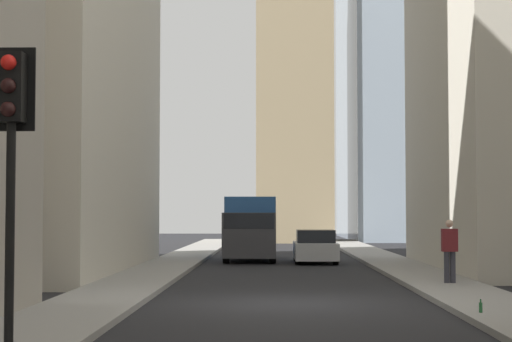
# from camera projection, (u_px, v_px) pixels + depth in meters

# --- Properties ---
(ground_plane) EXTENTS (135.00, 135.00, 0.00)m
(ground_plane) POSITION_uv_depth(u_px,v_px,m) (290.00, 303.00, 20.46)
(ground_plane) COLOR black
(sidewalk_right) EXTENTS (90.00, 2.20, 0.14)m
(sidewalk_right) POSITION_uv_depth(u_px,v_px,m) (101.00, 300.00, 20.55)
(sidewalk_right) COLOR gray
(sidewalk_right) RESTS_ON ground_plane
(sidewalk_left) EXTENTS (90.00, 2.20, 0.14)m
(sidewalk_left) POSITION_uv_depth(u_px,v_px,m) (480.00, 300.00, 20.37)
(sidewalk_left) COLOR gray
(sidewalk_left) RESTS_ON ground_plane
(delivery_truck) EXTENTS (6.46, 2.25, 2.84)m
(delivery_truck) POSITION_uv_depth(u_px,v_px,m) (251.00, 228.00, 38.84)
(delivery_truck) COLOR #285699
(delivery_truck) RESTS_ON ground_plane
(sedan_silver) EXTENTS (4.30, 1.78, 1.42)m
(sedan_silver) POSITION_uv_depth(u_px,v_px,m) (315.00, 247.00, 36.78)
(sedan_silver) COLOR #B7BABF
(sedan_silver) RESTS_ON ground_plane
(traffic_light_foreground) EXTENTS (0.43, 0.52, 4.17)m
(traffic_light_foreground) POSITION_uv_depth(u_px,v_px,m) (11.00, 130.00, 11.08)
(traffic_light_foreground) COLOR black
(traffic_light_foreground) RESTS_ON sidewalk_right
(pedestrian) EXTENTS (0.26, 0.44, 1.80)m
(pedestrian) POSITION_uv_depth(u_px,v_px,m) (450.00, 248.00, 24.64)
(pedestrian) COLOR #33333D
(pedestrian) RESTS_ON sidewalk_left
(discarded_bottle) EXTENTS (0.07, 0.07, 0.27)m
(discarded_bottle) POSITION_uv_depth(u_px,v_px,m) (481.00, 307.00, 17.30)
(discarded_bottle) COLOR #236033
(discarded_bottle) RESTS_ON sidewalk_left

